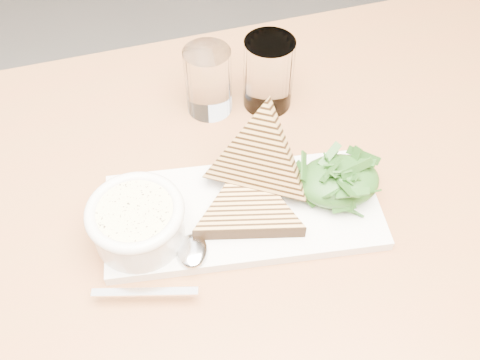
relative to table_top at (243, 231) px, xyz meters
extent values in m
cube|color=#975A32|center=(0.00, 0.00, 0.00)|extent=(1.31, 0.93, 0.04)
cylinder|color=#975A32|center=(0.57, 0.37, -0.39)|extent=(0.06, 0.06, 0.74)
cube|color=white|center=(0.00, 0.01, 0.03)|extent=(0.37, 0.19, 0.02)
cylinder|color=white|center=(-0.13, 0.00, 0.06)|extent=(0.11, 0.11, 0.04)
cylinder|color=#FAEAAB|center=(-0.13, 0.00, 0.08)|extent=(0.09, 0.09, 0.01)
torus|color=white|center=(-0.13, 0.00, 0.09)|extent=(0.12, 0.12, 0.01)
ellipsoid|color=black|center=(0.13, 0.01, 0.06)|extent=(0.11, 0.09, 0.04)
ellipsoid|color=silver|center=(-0.07, -0.04, 0.04)|extent=(0.05, 0.06, 0.01)
cube|color=silver|center=(-0.13, -0.08, 0.04)|extent=(0.12, 0.03, 0.00)
cylinder|color=white|center=(0.09, 0.22, 0.08)|extent=(0.08, 0.08, 0.12)
cylinder|color=white|center=(0.00, 0.23, 0.07)|extent=(0.07, 0.07, 0.11)
camera|label=1|loc=(-0.09, -0.39, 0.60)|focal=40.00mm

